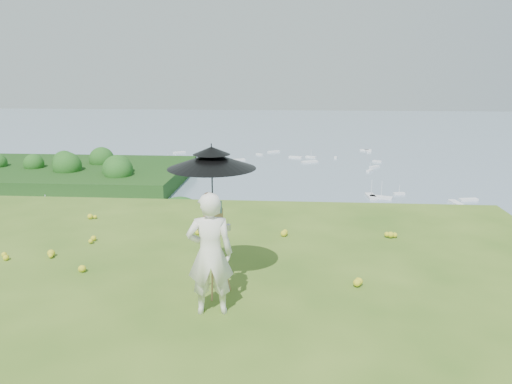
# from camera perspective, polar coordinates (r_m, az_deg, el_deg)

# --- Properties ---
(ground) EXTENTS (14.00, 14.00, 0.00)m
(ground) POSITION_cam_1_polar(r_m,az_deg,el_deg) (6.80, -12.28, -16.13)
(ground) COLOR #3C651C
(ground) RESTS_ON ground
(shoreline_tier) EXTENTS (170.00, 28.00, 8.00)m
(shoreline_tier) POSITION_cam_1_polar(r_m,az_deg,el_deg) (89.74, 2.79, -12.12)
(shoreline_tier) COLOR gray
(shoreline_tier) RESTS_ON bay_water
(bay_water) EXTENTS (700.00, 700.00, 0.00)m
(bay_water) POSITION_cam_1_polar(r_m,az_deg,el_deg) (248.45, 3.87, 5.24)
(bay_water) COLOR slate
(bay_water) RESTS_ON ground
(peninsula) EXTENTS (90.00, 60.00, 12.00)m
(peninsula) POSITION_cam_1_polar(r_m,az_deg,el_deg) (180.96, -20.90, 2.69)
(peninsula) COLOR #10360E
(peninsula) RESTS_ON bay_water
(slope_trees) EXTENTS (110.00, 50.00, 6.00)m
(slope_trees) POSITION_cam_1_polar(r_m,az_deg,el_deg) (44.62, 1.63, -10.40)
(slope_trees) COLOR #195118
(slope_trees) RESTS_ON forest_slope
(harbor_town) EXTENTS (110.00, 22.00, 5.00)m
(harbor_town) POSITION_cam_1_polar(r_m,az_deg,el_deg) (87.08, 2.84, -8.27)
(harbor_town) COLOR silver
(harbor_town) RESTS_ON shoreline_tier
(moored_boats) EXTENTS (140.00, 140.00, 0.70)m
(moored_boats) POSITION_cam_1_polar(r_m,az_deg,el_deg) (171.28, -0.57, 1.44)
(moored_boats) COLOR white
(moored_boats) RESTS_ON bay_water
(wildflowers) EXTENTS (10.00, 10.50, 0.12)m
(wildflowers) POSITION_cam_1_polar(r_m,az_deg,el_deg) (6.98, -11.72, -14.70)
(wildflowers) COLOR gold
(wildflowers) RESTS_ON ground
(painter) EXTENTS (0.70, 0.51, 1.76)m
(painter) POSITION_cam_1_polar(r_m,az_deg,el_deg) (6.97, -5.27, -7.05)
(painter) COLOR white
(painter) RESTS_ON ground
(field_easel) EXTENTS (0.73, 0.73, 1.48)m
(field_easel) POSITION_cam_1_polar(r_m,az_deg,el_deg) (7.59, -4.85, -6.38)
(field_easel) COLOR olive
(field_easel) RESTS_ON ground
(sun_umbrella) EXTENTS (1.69, 1.69, 1.11)m
(sun_umbrella) POSITION_cam_1_polar(r_m,az_deg,el_deg) (7.33, -5.04, 1.28)
(sun_umbrella) COLOR black
(sun_umbrella) RESTS_ON field_easel
(painter_cap) EXTENTS (0.24, 0.27, 0.10)m
(painter_cap) POSITION_cam_1_polar(r_m,az_deg,el_deg) (6.72, -5.43, -0.42)
(painter_cap) COLOR pink
(painter_cap) RESTS_ON painter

